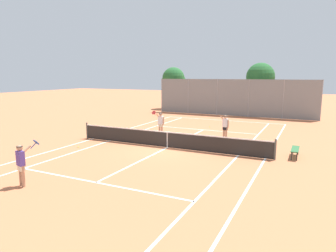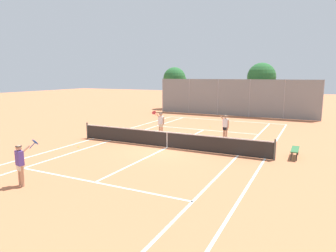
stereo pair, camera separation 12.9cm
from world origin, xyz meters
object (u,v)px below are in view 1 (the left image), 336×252
loose_tennis_ball_4 (210,127)px  player_far_left (161,122)px  loose_tennis_ball_2 (78,147)px  player_near_side (21,163)px  tree_behind_left (175,79)px  tennis_net (167,139)px  player_far_right (225,126)px  loose_tennis_ball_0 (150,131)px  courtside_bench (295,150)px  tree_behind_right (260,78)px  loose_tennis_ball_1 (135,129)px  loose_tennis_ball_3 (266,144)px

loose_tennis_ball_4 → player_far_left: bearing=-113.9°
loose_tennis_ball_2 → loose_tennis_ball_4: (4.80, 9.92, 0.00)m
player_near_side → tree_behind_left: tree_behind_left is taller
tennis_net → player_far_right: 4.47m
tennis_net → loose_tennis_ball_0: tennis_net is taller
loose_tennis_ball_2 → courtside_bench: 11.97m
player_near_side → player_far_right: (4.66, 11.66, -0.02)m
loose_tennis_ball_2 → player_near_side: bearing=-66.7°
courtside_bench → tree_behind_right: 17.50m
loose_tennis_ball_4 → player_far_right: bearing=-59.5°
tennis_net → player_near_side: bearing=-105.9°
tennis_net → loose_tennis_ball_2: tennis_net is taller
tennis_net → loose_tennis_ball_2: 5.23m
player_near_side → loose_tennis_ball_2: bearing=113.3°
loose_tennis_ball_1 → loose_tennis_ball_4: bearing=34.0°
loose_tennis_ball_3 → tree_behind_right: size_ratio=0.01×
courtside_bench → player_near_side: bearing=-135.6°
tennis_net → loose_tennis_ball_4: size_ratio=181.82×
tennis_net → tree_behind_right: 18.00m
player_far_right → loose_tennis_ball_2: bearing=-139.9°
loose_tennis_ball_3 → loose_tennis_ball_4: (-5.03, 4.45, 0.00)m
loose_tennis_ball_0 → loose_tennis_ball_1: 1.66m
loose_tennis_ball_1 → loose_tennis_ball_2: same height
tennis_net → loose_tennis_ball_3: (5.12, 3.23, -0.48)m
loose_tennis_ball_0 → tree_behind_left: 16.41m
courtside_bench → tree_behind_left: (-15.09, 18.10, 3.25)m
loose_tennis_ball_0 → loose_tennis_ball_1: bearing=164.8°
player_near_side → courtside_bench: bearing=44.4°
loose_tennis_ball_3 → tree_behind_left: (-13.39, 15.85, 3.62)m
courtside_bench → tree_behind_right: size_ratio=0.27×
tree_behind_right → tennis_net: bearing=-97.5°
tree_behind_right → player_near_side: bearing=-100.2°
courtside_bench → tree_behind_right: (-4.51, 16.55, 3.46)m
tennis_net → player_far_right: (2.40, 3.75, 0.40)m
tree_behind_right → loose_tennis_ball_3: bearing=-78.9°
loose_tennis_ball_4 → courtside_bench: (6.73, -6.70, 0.38)m
player_far_right → loose_tennis_ball_1: size_ratio=24.24×
player_far_right → loose_tennis_ball_1: player_far_right is taller
player_near_side → tree_behind_right: (4.57, 25.45, 2.95)m
player_far_right → tree_behind_right: 14.10m
tennis_net → player_far_left: player_far_left is taller
loose_tennis_ball_1 → tree_behind_left: size_ratio=0.01×
player_far_left → tree_behind_left: (-6.29, 16.09, 2.73)m
player_near_side → player_far_right: size_ratio=1.11×
loose_tennis_ball_2 → tennis_net: bearing=25.4°
player_near_side → loose_tennis_ball_2: size_ratio=26.88×
player_far_left → courtside_bench: 9.05m
player_far_left → player_far_right: bearing=9.7°
courtside_bench → tree_behind_right: tree_behind_right is taller
loose_tennis_ball_3 → loose_tennis_ball_2: bearing=-150.9°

